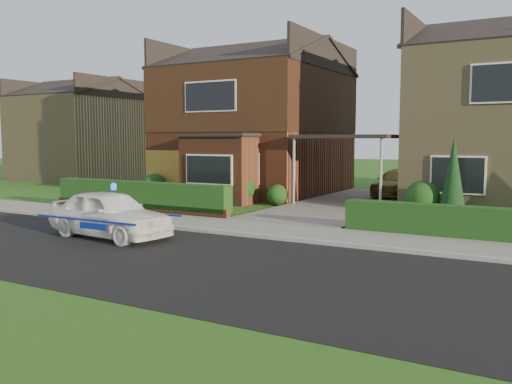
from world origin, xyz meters
The scene contains 22 objects.
ground centered at (0.00, 0.00, 0.00)m, with size 120.00×120.00×0.00m, color #1C4412.
road centered at (0.00, 0.00, 0.00)m, with size 60.00×6.00×0.02m, color black.
kerb centered at (0.00, 3.05, 0.06)m, with size 60.00×0.16×0.12m, color #9E9993.
sidewalk centered at (0.00, 4.10, 0.05)m, with size 60.00×2.00×0.10m, color slate.
driveway centered at (0.00, 11.00, 0.06)m, with size 3.80×12.00×0.12m, color #666059.
house_left centered at (-5.78, 13.90, 3.81)m, with size 7.50×9.53×7.25m.
carport_link centered at (0.00, 10.95, 2.66)m, with size 3.80×3.00×2.77m.
garage_door centered at (-8.25, 9.96, 1.05)m, with size 2.20×0.10×2.10m, color brown.
dwarf_wall centered at (-5.80, 5.30, 0.18)m, with size 7.70×0.25×0.36m, color brown.
hedge_left centered at (-5.80, 5.45, 0.00)m, with size 7.50×0.55×0.90m, color #113715.
hedge_right centered at (5.80, 5.35, 0.00)m, with size 7.50×0.55×0.80m, color #113715.
shrub_left_far centered at (-8.50, 9.50, 0.54)m, with size 1.08×1.08×1.08m, color #113715.
shrub_left_mid centered at (-4.00, 9.30, 0.66)m, with size 1.32×1.32×1.32m, color #113715.
shrub_left_near centered at (-2.40, 9.60, 0.42)m, with size 0.84×0.84×0.84m, color #113715.
shrub_right_near centered at (3.20, 9.40, 0.60)m, with size 1.20×1.20×1.20m, color #113715.
conifer_a centered at (4.20, 9.20, 1.30)m, with size 0.90×0.90×2.60m, color black.
neighbour_left centered at (-20.00, 16.00, 2.60)m, with size 6.50×7.00×5.20m, color #94805B.
police_car centered at (-3.04, 1.20, 0.63)m, with size 3.39×3.81×1.42m.
driveway_car centered at (1.00, 14.50, 0.68)m, with size 1.57×3.86×1.12m, color brown.
potted_plant_a centered at (-6.61, 6.00, 0.36)m, with size 0.38×0.25×0.71m, color gray.
potted_plant_b centered at (-3.54, 6.67, 0.37)m, with size 0.40×0.33×0.73m, color gray.
potted_plant_c centered at (-6.78, 8.09, 0.34)m, with size 0.38×0.38×0.69m, color gray.
Camera 1 is at (7.24, -9.18, 2.60)m, focal length 38.00 mm.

